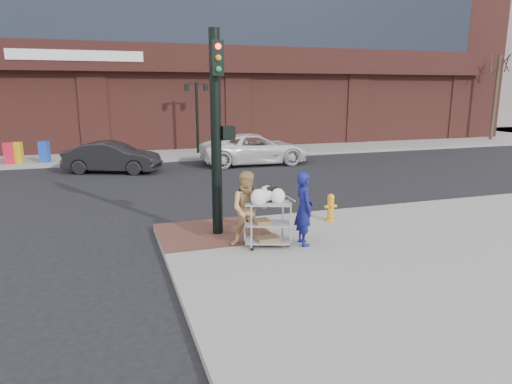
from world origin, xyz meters
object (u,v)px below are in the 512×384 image
object	(u,v)px
lamp_post	(197,110)
sedan_dark	(112,157)
pedestrian_tan	(249,209)
traffic_signal_pole	(217,128)
woman_blue	(304,209)
utility_cart	(267,219)
fire_hydrant	(331,207)
minivan_white	(255,149)

from	to	relation	value
lamp_post	sedan_dark	bearing A→B (deg)	-138.28
lamp_post	pedestrian_tan	bearing A→B (deg)	-97.08
traffic_signal_pole	woman_blue	distance (m)	2.87
utility_cart	fire_hydrant	xyz separation A→B (m)	(2.39, 1.45, -0.25)
pedestrian_tan	minivan_white	bearing A→B (deg)	89.09
traffic_signal_pole	pedestrian_tan	world-z (taller)	traffic_signal_pole
woman_blue	pedestrian_tan	xyz separation A→B (m)	(-1.26, 0.30, 0.02)
minivan_white	fire_hydrant	bearing A→B (deg)	174.45
lamp_post	utility_cart	xyz separation A→B (m)	(-1.62, -16.50, -1.83)
minivan_white	fire_hydrant	size ratio (longest dim) A/B	7.24
lamp_post	fire_hydrant	xyz separation A→B (m)	(0.77, -15.05, -2.08)
woman_blue	pedestrian_tan	distance (m)	1.30
minivan_white	woman_blue	bearing A→B (deg)	168.55
sedan_dark	utility_cart	world-z (taller)	utility_cart
minivan_white	sedan_dark	bearing A→B (deg)	93.94
sedan_dark	minivan_white	world-z (taller)	minivan_white
minivan_white	fire_hydrant	world-z (taller)	minivan_white
utility_cart	fire_hydrant	size ratio (longest dim) A/B	1.85
fire_hydrant	minivan_white	bearing A→B (deg)	82.88
lamp_post	traffic_signal_pole	world-z (taller)	traffic_signal_pole
pedestrian_tan	traffic_signal_pole	bearing A→B (deg)	129.29
sedan_dark	minivan_white	xyz separation A→B (m)	(6.99, 0.29, 0.07)
fire_hydrant	sedan_dark	bearing A→B (deg)	117.56
traffic_signal_pole	fire_hydrant	size ratio (longest dim) A/B	6.51
woman_blue	utility_cart	bearing A→B (deg)	84.11
traffic_signal_pole	sedan_dark	bearing A→B (deg)	102.19
minivan_white	utility_cart	size ratio (longest dim) A/B	3.92
lamp_post	pedestrian_tan	distance (m)	16.56
lamp_post	pedestrian_tan	world-z (taller)	lamp_post
traffic_signal_pole	fire_hydrant	world-z (taller)	traffic_signal_pole
lamp_post	fire_hydrant	size ratio (longest dim) A/B	5.21
woman_blue	fire_hydrant	distance (m)	2.27
utility_cart	minivan_white	bearing A→B (deg)	73.18
traffic_signal_pole	pedestrian_tan	size ratio (longest dim) A/B	2.82
lamp_post	pedestrian_tan	size ratio (longest dim) A/B	2.25
pedestrian_tan	minivan_white	distance (m)	13.03
lamp_post	sedan_dark	distance (m)	6.75
woman_blue	minivan_white	distance (m)	12.97
minivan_white	fire_hydrant	xyz separation A→B (m)	(-1.38, -11.03, -0.23)
woman_blue	lamp_post	bearing A→B (deg)	1.53
traffic_signal_pole	utility_cart	world-z (taller)	traffic_signal_pole
traffic_signal_pole	pedestrian_tan	bearing A→B (deg)	-68.53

